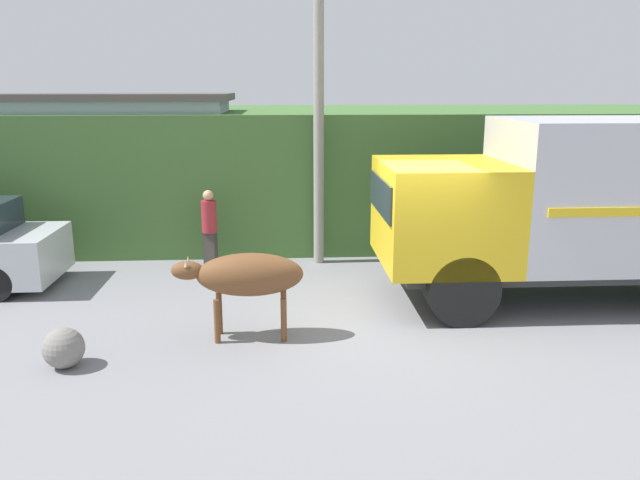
% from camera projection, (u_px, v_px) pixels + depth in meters
% --- Properties ---
extents(ground_plane, '(60.00, 60.00, 0.00)m').
position_uv_depth(ground_plane, '(396.00, 320.00, 10.15)').
color(ground_plane, gray).
extents(hillside_embankment, '(32.00, 6.93, 3.12)m').
position_uv_depth(hillside_embankment, '(349.00, 168.00, 16.90)').
color(hillside_embankment, '#426B33').
rests_on(hillside_embankment, ground_plane).
extents(building_backdrop, '(5.43, 2.70, 3.55)m').
position_uv_depth(building_backdrop, '(118.00, 170.00, 14.68)').
color(building_backdrop, '#99ADB7').
rests_on(building_backdrop, ground_plane).
extents(cargo_truck, '(7.04, 2.52, 3.18)m').
position_uv_depth(cargo_truck, '(595.00, 202.00, 10.72)').
color(cargo_truck, '#2D2D2D').
rests_on(cargo_truck, ground_plane).
extents(brown_cow, '(1.95, 0.65, 1.32)m').
position_uv_depth(brown_cow, '(247.00, 276.00, 9.24)').
color(brown_cow, brown).
rests_on(brown_cow, ground_plane).
extents(pedestrian_on_hill, '(0.39, 0.39, 1.64)m').
position_uv_depth(pedestrian_on_hill, '(209.00, 225.00, 12.90)').
color(pedestrian_on_hill, '#38332D').
rests_on(pedestrian_on_hill, ground_plane).
extents(utility_pole, '(0.90, 0.22, 6.85)m').
position_uv_depth(utility_pole, '(319.00, 95.00, 12.68)').
color(utility_pole, gray).
rests_on(utility_pole, ground_plane).
extents(roadside_rock, '(0.56, 0.56, 0.56)m').
position_uv_depth(roadside_rock, '(64.00, 348.00, 8.41)').
color(roadside_rock, gray).
rests_on(roadside_rock, ground_plane).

